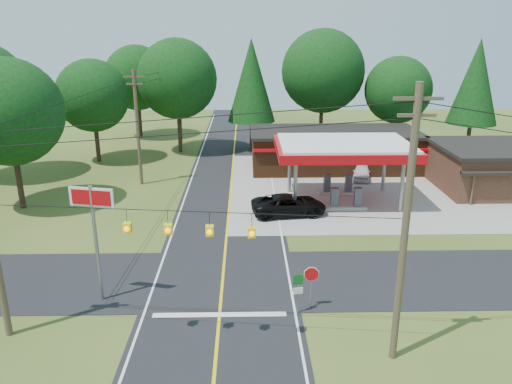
{
  "coord_description": "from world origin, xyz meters",
  "views": [
    {
      "loc": [
        1.33,
        -24.78,
        13.31
      ],
      "look_at": [
        2.0,
        7.0,
        2.8
      ],
      "focal_mm": 35.0,
      "sensor_mm": 36.0,
      "label": 1
    }
  ],
  "objects_px": {
    "sedan_car": "(362,172)",
    "octagonal_stop_sign": "(311,278)",
    "gas_canopy": "(344,149)",
    "big_stop_sign": "(94,218)",
    "suv_car": "(289,205)"
  },
  "relations": [
    {
      "from": "gas_canopy",
      "to": "sedan_car",
      "type": "relative_size",
      "value": 2.77
    },
    {
      "from": "sedan_car",
      "to": "big_stop_sign",
      "type": "relative_size",
      "value": 0.62
    },
    {
      "from": "big_stop_sign",
      "to": "suv_car",
      "type": "bearing_deg",
      "value": 48.57
    },
    {
      "from": "gas_canopy",
      "to": "sedan_car",
      "type": "distance_m",
      "value": 7.75
    },
    {
      "from": "gas_canopy",
      "to": "big_stop_sign",
      "type": "height_order",
      "value": "big_stop_sign"
    },
    {
      "from": "octagonal_stop_sign",
      "to": "gas_canopy",
      "type": "bearing_deg",
      "value": 74.3
    },
    {
      "from": "sedan_car",
      "to": "octagonal_stop_sign",
      "type": "relative_size",
      "value": 1.69
    },
    {
      "from": "sedan_car",
      "to": "octagonal_stop_sign",
      "type": "xyz_separation_m",
      "value": [
        -7.5,
        -22.18,
        1.03
      ]
    },
    {
      "from": "big_stop_sign",
      "to": "gas_canopy",
      "type": "bearing_deg",
      "value": 44.83
    },
    {
      "from": "gas_canopy",
      "to": "octagonal_stop_sign",
      "type": "bearing_deg",
      "value": -105.7
    },
    {
      "from": "suv_car",
      "to": "sedan_car",
      "type": "height_order",
      "value": "suv_car"
    },
    {
      "from": "big_stop_sign",
      "to": "octagonal_stop_sign",
      "type": "relative_size",
      "value": 2.71
    },
    {
      "from": "gas_canopy",
      "to": "sedan_car",
      "type": "xyz_separation_m",
      "value": [
        3.0,
        6.16,
        -3.62
      ]
    },
    {
      "from": "gas_canopy",
      "to": "suv_car",
      "type": "height_order",
      "value": "gas_canopy"
    },
    {
      "from": "suv_car",
      "to": "octagonal_stop_sign",
      "type": "distance_m",
      "value": 13.05
    }
  ]
}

